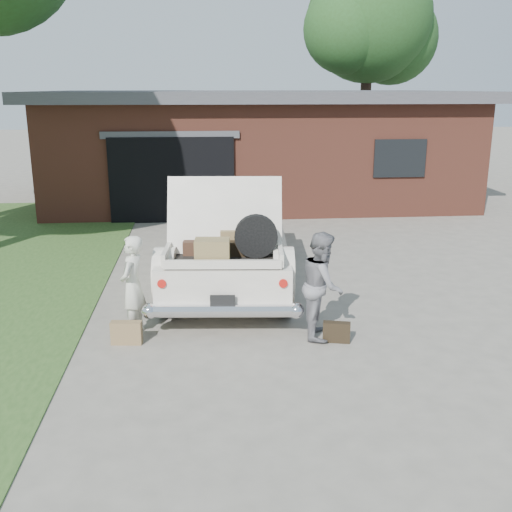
{
  "coord_description": "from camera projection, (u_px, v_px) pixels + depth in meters",
  "views": [
    {
      "loc": [
        -0.75,
        -7.54,
        3.41
      ],
      "look_at": [
        0.0,
        0.6,
        1.1
      ],
      "focal_mm": 42.0,
      "sensor_mm": 36.0,
      "label": 1
    }
  ],
  "objects": [
    {
      "name": "woman_left",
      "position": [
        133.0,
        286.0,
        8.42
      ],
      "size": [
        0.47,
        0.59,
        1.43
      ],
      "primitive_type": "imported",
      "rotation": [
        0.0,
        0.0,
        -1.84
      ],
      "color": "beige",
      "rests_on": "ground"
    },
    {
      "name": "house",
      "position": [
        256.0,
        145.0,
        18.84
      ],
      "size": [
        12.8,
        7.8,
        3.3
      ],
      "color": "brown",
      "rests_on": "ground"
    },
    {
      "name": "suitcase_right",
      "position": [
        337.0,
        332.0,
        8.27
      ],
      "size": [
        0.39,
        0.21,
        0.29
      ],
      "primitive_type": "cube",
      "rotation": [
        0.0,
        0.0,
        -0.24
      ],
      "color": "black",
      "rests_on": "ground"
    },
    {
      "name": "ground",
      "position": [
        260.0,
        345.0,
        8.21
      ],
      "size": [
        90.0,
        90.0,
        0.0
      ],
      "primitive_type": "plane",
      "color": "gray",
      "rests_on": "ground"
    },
    {
      "name": "tree_right",
      "position": [
        371.0,
        26.0,
        24.22
      ],
      "size": [
        5.81,
        5.06,
        8.61
      ],
      "color": "#38281E",
      "rests_on": "ground"
    },
    {
      "name": "woman_right",
      "position": [
        322.0,
        285.0,
        8.33
      ],
      "size": [
        0.68,
        0.82,
        1.51
      ],
      "primitive_type": "imported",
      "rotation": [
        0.0,
        0.0,
        1.41
      ],
      "color": "slate",
      "rests_on": "ground"
    },
    {
      "name": "sedan",
      "position": [
        229.0,
        240.0,
        10.69
      ],
      "size": [
        2.45,
        5.41,
        2.11
      ],
      "rotation": [
        0.0,
        0.0,
        -0.08
      ],
      "color": "beige",
      "rests_on": "ground"
    },
    {
      "name": "suitcase_left",
      "position": [
        126.0,
        333.0,
        8.21
      ],
      "size": [
        0.43,
        0.17,
        0.32
      ],
      "primitive_type": "cube",
      "rotation": [
        0.0,
        0.0,
        -0.1
      ],
      "color": "olive",
      "rests_on": "ground"
    }
  ]
}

